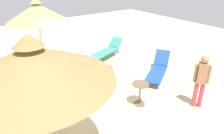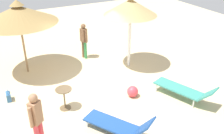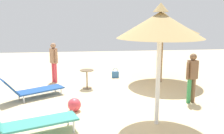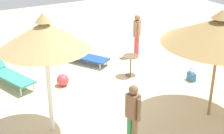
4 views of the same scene
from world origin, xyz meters
name	(u,v)px [view 2 (image 2 of 4)]	position (x,y,z in m)	size (l,w,h in m)	color
ground	(96,87)	(0.00, 0.00, -0.05)	(24.00, 24.00, 0.10)	beige
parasol_umbrella_front	(18,14)	(-2.37, -2.04, 2.42)	(2.91, 2.91, 2.95)	olive
parasol_umbrella_far_left	(131,7)	(-0.94, 1.97, 2.53)	(2.12, 2.12, 3.06)	white
lounge_chair_far_right	(120,125)	(2.68, -0.48, 0.33)	(2.03, 1.55, 0.82)	#1E478C
lounge_chair_near_left	(185,90)	(2.16, 2.33, 0.37)	(2.18, 1.26, 0.78)	teal
person_standing_edge	(36,118)	(2.16, -2.58, 0.96)	(0.34, 0.38, 1.68)	#D83F4C
person_standing_center	(84,39)	(-2.52, 0.55, 0.92)	(0.45, 0.28, 1.62)	brown
handbag	(9,96)	(-0.52, -3.03, 0.16)	(0.33, 0.16, 0.45)	#336699
side_table_round	(64,95)	(0.80, -1.47, 0.50)	(0.52, 0.52, 0.74)	brown
beach_ball	(133,91)	(1.21, 0.84, 0.20)	(0.40, 0.40, 0.40)	#D83F4C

